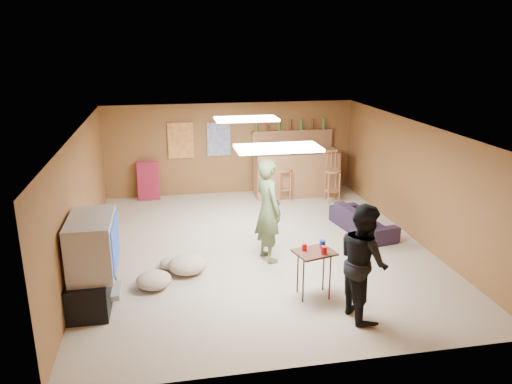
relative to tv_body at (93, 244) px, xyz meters
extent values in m
plane|color=tan|center=(2.65, 1.50, -0.90)|extent=(7.00, 7.00, 0.00)
cube|color=silver|center=(2.65, 1.50, 1.30)|extent=(6.00, 7.00, 0.02)
cube|color=brown|center=(2.65, 5.00, 0.20)|extent=(6.00, 0.02, 2.20)
cube|color=brown|center=(2.65, -2.00, 0.20)|extent=(6.00, 0.02, 2.20)
cube|color=brown|center=(-0.35, 1.50, 0.20)|extent=(0.02, 7.00, 2.20)
cube|color=brown|center=(5.65, 1.50, 0.20)|extent=(0.02, 7.00, 2.20)
cube|color=black|center=(-0.07, 0.00, -0.65)|extent=(0.55, 1.30, 0.50)
cube|color=#B2B2B7|center=(0.15, 0.00, -0.75)|extent=(0.35, 0.50, 0.08)
cube|color=#B2B2B7|center=(0.00, 0.00, 0.00)|extent=(0.60, 1.10, 0.80)
cube|color=navy|center=(0.31, 0.00, 0.00)|extent=(0.02, 0.95, 0.65)
cube|color=#955E36|center=(4.15, 4.45, -0.35)|extent=(2.00, 0.60, 1.10)
cube|color=#381A12|center=(4.15, 4.20, 0.20)|extent=(2.10, 0.12, 0.05)
cube|color=#955E36|center=(4.15, 4.90, 0.60)|extent=(2.00, 0.18, 0.05)
cube|color=#955E36|center=(4.15, 4.92, 0.30)|extent=(2.00, 0.14, 0.60)
cube|color=#BF3F26|center=(1.45, 4.96, 0.45)|extent=(0.60, 0.03, 0.85)
cube|color=#334C99|center=(2.35, 4.96, 0.45)|extent=(0.55, 0.03, 0.80)
cube|color=maroon|center=(0.65, 4.80, -0.45)|extent=(0.50, 0.26, 0.91)
cube|color=white|center=(2.65, 0.00, 1.27)|extent=(1.20, 0.60, 0.04)
cube|color=white|center=(2.65, 2.70, 1.27)|extent=(1.20, 0.60, 0.04)
imported|color=#4F5F37|center=(2.73, 0.99, 0.00)|extent=(0.59, 0.75, 1.79)
imported|color=black|center=(3.60, -1.03, -0.09)|extent=(0.68, 0.84, 1.61)
imported|color=black|center=(4.83, 1.90, -0.67)|extent=(0.90, 1.69, 0.47)
cube|color=#381A12|center=(3.11, -0.41, -0.54)|extent=(0.64, 0.56, 0.72)
cylinder|color=#BA0F0C|center=(2.98, -0.35, -0.13)|extent=(0.08, 0.08, 0.10)
cylinder|color=#BA0F0C|center=(3.22, -0.52, -0.13)|extent=(0.11, 0.11, 0.12)
cylinder|color=navy|center=(3.27, -0.31, -0.12)|extent=(0.11, 0.11, 0.12)
ellipsoid|color=tan|center=(1.33, 0.71, -0.76)|extent=(0.67, 0.67, 0.28)
ellipsoid|color=tan|center=(1.08, 0.92, -0.81)|extent=(0.51, 0.51, 0.18)
ellipsoid|color=tan|center=(0.79, 0.29, -0.78)|extent=(0.72, 0.72, 0.24)
camera|label=1|loc=(1.07, -6.76, 2.76)|focal=35.00mm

